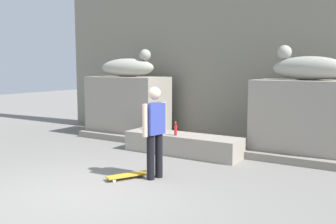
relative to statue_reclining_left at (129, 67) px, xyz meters
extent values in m
plane|color=slate|center=(2.45, -4.46, -2.01)|extent=(40.00, 40.00, 0.00)
cube|color=gray|center=(2.45, 1.30, 1.21)|extent=(11.13, 0.60, 6.44)
cube|color=gray|center=(-0.04, -0.01, -1.15)|extent=(2.27, 1.19, 1.73)
cube|color=gray|center=(4.94, -0.01, -1.15)|extent=(2.27, 1.19, 1.73)
ellipsoid|color=#9D9C8E|center=(-0.04, -0.01, -0.02)|extent=(1.69, 0.91, 0.52)
sphere|color=#9D9C8E|center=(0.50, 0.12, 0.33)|extent=(0.32, 0.32, 0.32)
ellipsoid|color=#9D9C8E|center=(4.94, -0.01, -0.02)|extent=(1.66, 0.76, 0.52)
sphere|color=#9D9C8E|center=(4.40, 0.06, 0.33)|extent=(0.32, 0.32, 0.32)
cube|color=gray|center=(2.45, -1.17, -1.78)|extent=(2.80, 0.74, 0.46)
cylinder|color=black|center=(3.01, -3.00, -1.60)|extent=(0.14, 0.14, 0.82)
cylinder|color=black|center=(2.96, -3.19, -1.60)|extent=(0.14, 0.14, 0.82)
cube|color=#333F99|center=(2.99, -3.10, -0.91)|extent=(0.28, 0.40, 0.56)
sphere|color=beige|center=(2.99, -3.10, -0.46)|extent=(0.23, 0.23, 0.23)
cylinder|color=beige|center=(3.04, -2.88, -0.92)|extent=(0.09, 0.09, 0.58)
cylinder|color=beige|center=(2.93, -3.31, -0.92)|extent=(0.09, 0.09, 0.58)
cube|color=gold|center=(2.58, -3.37, -1.94)|extent=(0.55, 0.80, 0.02)
cylinder|color=white|center=(2.50, -3.67, -1.98)|extent=(0.05, 0.06, 0.06)
cylinder|color=white|center=(2.38, -3.60, -1.98)|extent=(0.05, 0.06, 0.06)
cylinder|color=white|center=(2.79, -3.14, -1.98)|extent=(0.05, 0.06, 0.06)
cylinder|color=white|center=(2.66, -3.07, -1.98)|extent=(0.05, 0.06, 0.06)
cylinder|color=#1E722D|center=(1.40, -1.03, -1.44)|extent=(0.08, 0.08, 0.22)
cylinder|color=#1E722D|center=(1.40, -1.03, -1.30)|extent=(0.03, 0.03, 0.06)
cylinder|color=yellow|center=(1.40, -1.03, -1.27)|extent=(0.04, 0.04, 0.01)
cylinder|color=red|center=(2.39, -1.36, -1.43)|extent=(0.07, 0.07, 0.24)
cylinder|color=red|center=(2.39, -1.36, -1.28)|extent=(0.03, 0.03, 0.06)
cylinder|color=yellow|center=(2.39, -1.36, -1.24)|extent=(0.04, 0.04, 0.01)
cube|color=gray|center=(2.45, -0.62, -1.93)|extent=(7.25, 0.50, 0.16)
camera|label=1|loc=(6.75, -8.66, 0.03)|focal=40.51mm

